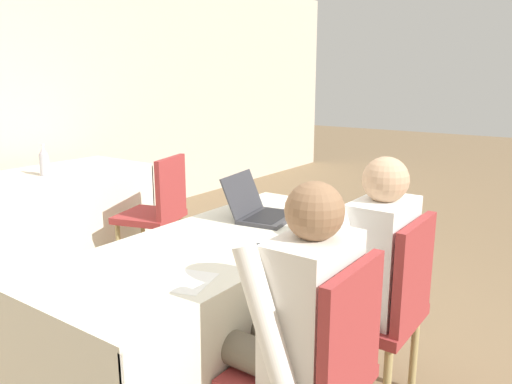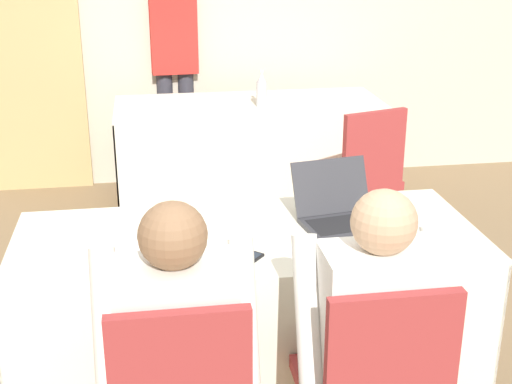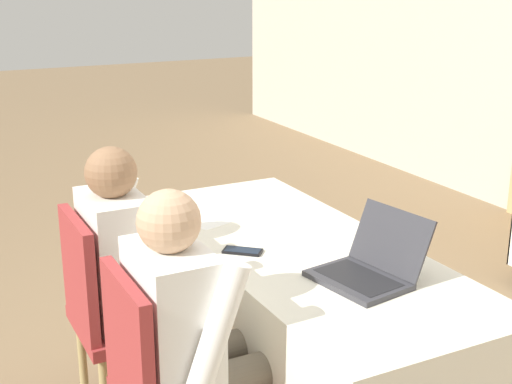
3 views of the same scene
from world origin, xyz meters
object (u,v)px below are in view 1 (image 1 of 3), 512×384
Objects in this scene: laptop at (261,210)px; person_white_shirt at (364,265)px; cell_phone at (257,250)px; chair_near_left at (317,368)px; chair_near_right at (384,304)px; chair_far_spare at (158,208)px; person_checkered_shirt at (293,318)px; water_bottle at (44,161)px.

person_white_shirt reaches higher than laptop.
cell_phone is 0.17× the size of chair_near_left.
person_white_shirt is at bearing -90.00° from chair_near_right.
person_white_shirt is (0.00, 0.10, 0.16)m from chair_near_right.
cell_phone is at bearing 43.27° from chair_far_spare.
laptop is 0.32× the size of person_white_shirt.
person_white_shirt is at bearing -180.00° from person_checkered_shirt.
person_checkered_shirt is at bearing -86.08° from cell_phone.
water_bottle is at bearing -104.97° from person_checkered_shirt.
chair_near_right and chair_far_spare have the same top height.
water_bottle is 0.27× the size of chair_near_right.
cell_phone is 0.13× the size of person_checkered_shirt.
laptop reaches higher than chair_near_right.
water_bottle reaches higher than cell_phone.
chair_near_left is (-0.70, -2.73, -0.37)m from water_bottle.
water_bottle reaches higher than laptop.
person_checkered_shirt is 0.62m from person_white_shirt.
cell_phone is at bearing -44.30° from person_white_shirt.
laptop reaches higher than chair_near_left.
person_checkered_shirt is (-0.69, -0.62, -0.14)m from laptop.
laptop is at bearing -90.25° from water_bottle.
cell_phone is at bearing -120.72° from chair_near_left.
chair_near_right is at bearing 170.56° from person_checkered_shirt.
person_checkered_shirt is at bearing -90.00° from chair_near_left.
cell_phone is at bearing -51.72° from chair_near_right.
water_bottle is 0.27× the size of chair_near_left.
laptop is 0.94m from person_checkered_shirt.
cell_phone is 0.58m from chair_near_left.
chair_near_left is 0.78× the size of person_checkered_shirt.
cell_phone is 1.86m from chair_far_spare.
person_checkered_shirt and person_white_shirt have the same top height.
water_bottle is at bearing -104.43° from chair_near_left.
laptop is at bearing 74.30° from cell_phone.
chair_near_right is at bearing 90.00° from person_white_shirt.
chair_far_spare reaches higher than cell_phone.
chair_near_right is 0.65m from person_checkered_shirt.
water_bottle is 0.92m from chair_far_spare.
chair_near_left is 1.00× the size of chair_far_spare.
water_bottle is 2.73m from person_checkered_shirt.
chair_near_left is 2.36m from chair_far_spare.
cell_phone is (-0.43, -0.27, -0.04)m from laptop.
water_bottle is 2.76m from chair_near_right.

